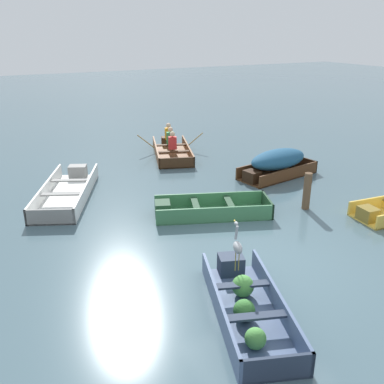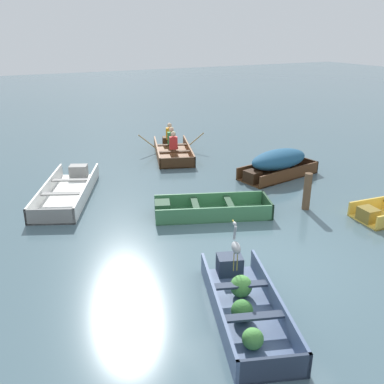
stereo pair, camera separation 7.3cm
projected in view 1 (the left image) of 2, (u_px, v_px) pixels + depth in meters
name	position (u px, v px, depth m)	size (l,w,h in m)	color
ground_plane	(260.00, 262.00, 8.35)	(80.00, 80.00, 0.00)	#47606B
dinghy_slate_blue_foreground	(246.00, 303.00, 6.84)	(1.87, 2.97, 0.42)	#475B7F
skiff_white_near_moored	(68.00, 191.00, 11.67)	(2.51, 3.72, 0.40)	white
skiff_green_mid_moored	(207.00, 210.00, 10.43)	(2.97, 1.93, 0.39)	#387047
skiff_dark_varnish_far_moored	(277.00, 162.00, 13.04)	(2.65, 1.41, 0.84)	#4C2D19
rowboat_wooden_brown_with_crew	(171.00, 148.00, 15.48)	(2.40, 3.31, 0.92)	brown
heron_on_dinghy	(238.00, 246.00, 7.14)	(0.24, 0.45, 0.84)	olive
mooring_post	(307.00, 191.00, 10.68)	(0.19, 0.19, 0.95)	brown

